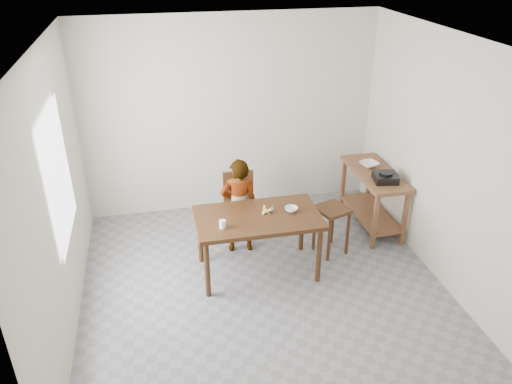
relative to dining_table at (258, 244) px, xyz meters
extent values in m
cube|color=slate|center=(0.00, -0.30, -0.40)|extent=(4.00, 4.00, 0.04)
cube|color=white|center=(0.00, -0.30, 2.35)|extent=(4.00, 4.00, 0.04)
cube|color=beige|center=(0.00, 1.72, 0.98)|extent=(4.00, 0.04, 2.70)
cube|color=beige|center=(0.00, -2.32, 0.98)|extent=(4.00, 0.04, 2.70)
cube|color=beige|center=(-2.02, -0.30, 0.98)|extent=(0.04, 4.00, 2.70)
cube|color=beige|center=(2.02, -0.30, 0.98)|extent=(0.04, 4.00, 2.70)
cube|color=white|center=(-1.97, -0.10, 1.12)|extent=(0.02, 1.10, 1.30)
imported|color=white|center=(-0.12, 0.50, 0.24)|extent=(0.47, 0.32, 1.24)
cylinder|color=white|center=(-0.42, -0.17, 0.42)|extent=(0.08, 0.08, 0.09)
imported|color=silver|center=(0.39, 0.03, 0.40)|extent=(0.18, 0.18, 0.05)
imported|color=silver|center=(1.71, 0.87, 0.45)|extent=(0.30, 0.30, 0.06)
cube|color=black|center=(1.73, 0.42, 0.47)|extent=(0.33, 0.33, 0.09)
camera|label=1|loc=(-1.05, -4.70, 3.19)|focal=35.00mm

